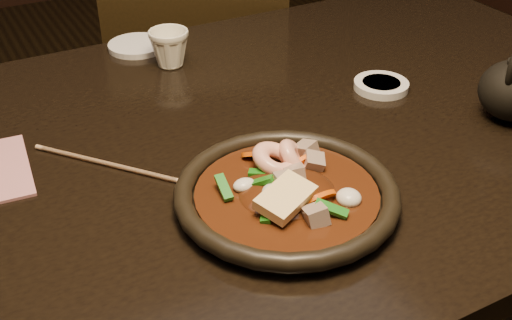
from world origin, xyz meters
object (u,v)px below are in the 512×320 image
tea_cup (169,47)px  chair (196,78)px  plate (287,195)px  table (223,180)px

tea_cup → chair: bearing=61.3°
plate → table: bearing=91.1°
chair → plate: bearing=93.4°
table → tea_cup: size_ratio=21.36×
table → chair: bearing=70.2°
plate → tea_cup: size_ratio=3.96×
table → chair: size_ratio=1.68×
table → plate: size_ratio=5.39×
table → plate: bearing=-88.9°
table → tea_cup: 0.31m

